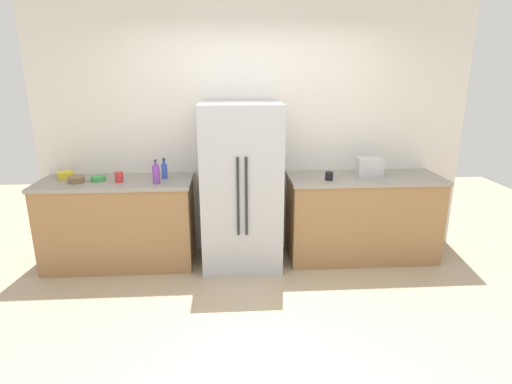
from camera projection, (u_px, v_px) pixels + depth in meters
ground_plane at (267, 330)px, 3.30m from camera, size 9.34×9.34×0.00m
kitchen_back_panel at (254, 125)px, 4.48m from camera, size 4.67×0.10×2.87m
counter_left at (119, 223)px, 4.32m from camera, size 1.56×0.63×0.93m
counter_right at (362, 217)px, 4.48m from camera, size 1.62×0.63×0.93m
refrigerator at (241, 187)px, 4.23m from camera, size 0.81×0.73×1.71m
toaster at (370, 167)px, 4.32m from camera, size 0.26×0.15×0.20m
bottle_a at (164, 170)px, 4.23m from camera, size 0.06×0.06×0.21m
bottle_b at (156, 174)px, 4.05m from camera, size 0.07×0.07×0.24m
cup_a at (119, 177)px, 4.11m from camera, size 0.08×0.08×0.10m
cup_b at (329, 176)px, 4.19m from camera, size 0.08×0.08×0.08m
bowl_a at (76, 180)px, 4.10m from camera, size 0.16×0.16×0.06m
bowl_b at (66, 175)px, 4.26m from camera, size 0.16×0.16×0.07m
bowl_c at (98, 178)px, 4.17m from camera, size 0.15×0.15×0.05m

